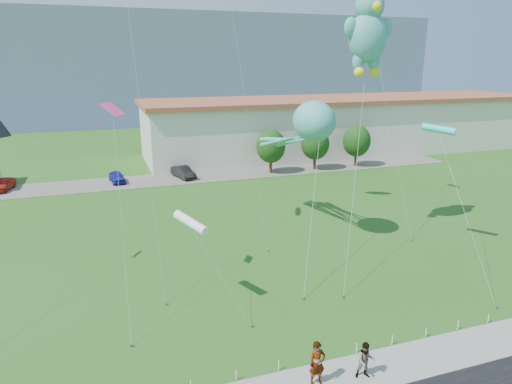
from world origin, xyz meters
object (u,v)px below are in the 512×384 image
at_px(pedestrian_right, 366,360).
at_px(octopus_kite, 305,130).
at_px(pedestrian_left, 317,363).
at_px(teddy_bear_kite, 368,31).
at_px(parked_car_blue, 117,177).
at_px(warehouse, 345,124).
at_px(parked_car_red, 3,184).
at_px(parked_car_black, 183,172).

height_order(pedestrian_right, octopus_kite, octopus_kite).
distance_m(pedestrian_left, teddy_bear_kite, 23.27).
relative_size(parked_car_blue, teddy_bear_kite, 0.20).
distance_m(warehouse, pedestrian_left, 54.47).
relative_size(parked_car_red, parked_car_blue, 1.06).
bearing_deg(octopus_kite, warehouse, 55.39).
distance_m(pedestrian_right, octopus_kite, 18.66).
relative_size(pedestrian_right, parked_car_black, 0.40).
relative_size(parked_car_red, parked_car_black, 0.92).
xyz_separation_m(warehouse, parked_car_blue, (-34.27, -8.53, -3.44)).
bearing_deg(warehouse, pedestrian_right, -118.60).
relative_size(parked_car_black, octopus_kite, 0.28).
bearing_deg(parked_car_red, octopus_kite, -29.84).
xyz_separation_m(parked_car_black, octopus_kite, (5.59, -21.71, 7.75)).
height_order(pedestrian_right, teddy_bear_kite, teddy_bear_kite).
height_order(warehouse, parked_car_blue, warehouse).
height_order(parked_car_red, octopus_kite, octopus_kite).
distance_m(parked_car_black, teddy_bear_kite, 28.97).
bearing_deg(parked_car_black, pedestrian_right, -103.67).
height_order(pedestrian_right, parked_car_black, pedestrian_right).
relative_size(warehouse, parked_car_black, 14.54).
relative_size(pedestrian_right, octopus_kite, 0.11).
relative_size(pedestrian_right, parked_car_blue, 0.46).
xyz_separation_m(parked_car_blue, octopus_kite, (13.14, -22.09, 7.82)).
bearing_deg(parked_car_black, warehouse, 3.19).
distance_m(parked_car_blue, teddy_bear_kite, 32.58).
xyz_separation_m(parked_car_red, teddy_bear_kite, (28.89, -23.89, 14.77)).
bearing_deg(pedestrian_left, pedestrian_right, -6.75).
xyz_separation_m(pedestrian_left, parked_car_blue, (-6.44, 38.20, -0.41)).
bearing_deg(warehouse, pedestrian_left, -120.78).
xyz_separation_m(pedestrian_right, teddy_bear_kite, (8.56, 15.13, 14.54)).
bearing_deg(octopus_kite, parked_car_red, 137.76).
height_order(pedestrian_left, octopus_kite, octopus_kite).
distance_m(parked_car_blue, octopus_kite, 26.86).
bearing_deg(parked_car_blue, parked_car_black, -10.41).
distance_m(pedestrian_left, pedestrian_right, 2.20).
relative_size(pedestrian_right, parked_car_red, 0.44).
height_order(warehouse, octopus_kite, octopus_kite).
bearing_deg(teddy_bear_kite, pedestrian_right, -119.50).
bearing_deg(octopus_kite, pedestrian_left, -112.59).
distance_m(pedestrian_left, parked_car_blue, 38.74).
height_order(warehouse, teddy_bear_kite, teddy_bear_kite).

